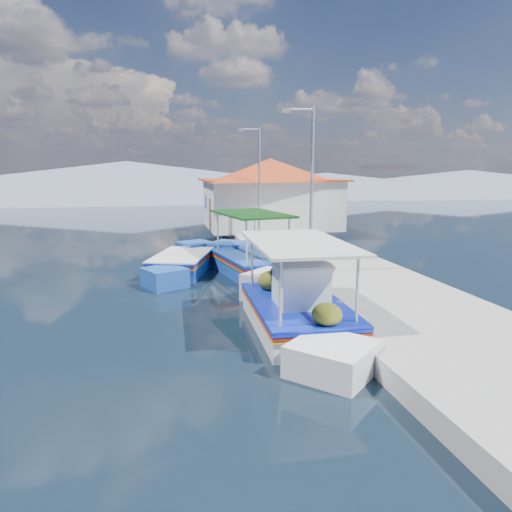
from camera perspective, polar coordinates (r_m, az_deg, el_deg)
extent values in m
plane|color=black|center=(15.12, -7.91, -6.09)|extent=(160.00, 160.00, 0.00)
cube|color=#A8A59D|center=(21.95, 6.47, -0.11)|extent=(5.00, 44.00, 0.50)
cylinder|color=#A5A8AD|center=(12.93, 10.16, -6.07)|extent=(0.20, 0.20, 0.30)
cylinder|color=#A5A8AD|center=(17.51, 4.06, -1.50)|extent=(0.20, 0.20, 0.30)
cylinder|color=#A5A8AD|center=(23.24, 0.02, 1.56)|extent=(0.20, 0.20, 0.30)
cylinder|color=#A5A8AD|center=(29.08, -2.41, 3.40)|extent=(0.20, 0.20, 0.30)
cube|color=white|center=(12.97, 4.98, -7.84)|extent=(2.42, 4.57, 0.99)
cube|color=white|center=(15.67, 1.53, -4.05)|extent=(2.33, 2.33, 1.09)
cube|color=white|center=(10.45, 10.13, -12.68)|extent=(2.26, 2.26, 0.93)
cube|color=#0E25B8|center=(12.83, 5.01, -5.91)|extent=(2.49, 4.71, 0.06)
cube|color=#A21F0D|center=(12.85, 5.00, -6.26)|extent=(2.49, 4.71, 0.05)
cube|color=orange|center=(12.87, 5.00, -6.57)|extent=(2.49, 4.71, 0.04)
cube|color=#0E25B8|center=(12.81, 5.02, -5.60)|extent=(2.51, 4.66, 0.05)
cube|color=brown|center=(12.82, 5.01, -5.73)|extent=(2.23, 4.48, 0.05)
cube|color=white|center=(12.38, 5.51, -3.59)|extent=(1.30, 1.39, 1.14)
cube|color=silver|center=(12.25, 5.56, -0.90)|extent=(1.41, 1.49, 0.06)
cylinder|color=beige|center=(14.15, -0.88, -0.65)|extent=(0.07, 0.07, 1.66)
cylinder|color=beige|center=(14.65, 6.11, -0.32)|extent=(0.07, 0.07, 1.66)
cylinder|color=beige|center=(10.59, 3.64, -4.58)|extent=(0.07, 0.07, 1.66)
cylinder|color=beige|center=(11.25, 12.59, -3.90)|extent=(0.07, 0.07, 1.66)
cube|color=silver|center=(12.45, 5.14, 1.62)|extent=(2.53, 4.58, 0.07)
ellipsoid|color=#4E5516|center=(13.97, 1.52, -3.05)|extent=(0.79, 0.87, 0.59)
ellipsoid|color=#4E5516|center=(14.66, 3.74, -2.60)|extent=(0.66, 0.73, 0.50)
ellipsoid|color=#4E5516|center=(11.14, 9.13, -6.95)|extent=(0.71, 0.78, 0.53)
sphere|color=#E35707|center=(13.54, 8.40, -1.51)|extent=(0.42, 0.42, 0.42)
cube|color=#1C4BAB|center=(19.38, -0.59, -1.52)|extent=(2.89, 4.38, 1.03)
cube|color=#1C4BAB|center=(22.02, -0.66, 0.31)|extent=(2.18, 2.18, 1.14)
cube|color=#1C4BAB|center=(16.82, -0.50, -3.42)|extent=(2.12, 2.12, 0.98)
cube|color=#0E25B8|center=(19.28, -0.59, -0.13)|extent=(2.97, 4.51, 0.07)
cube|color=#A21F0D|center=(19.30, -0.59, -0.39)|extent=(2.97, 4.51, 0.05)
cube|color=orange|center=(19.31, -0.59, -0.61)|extent=(2.97, 4.51, 0.04)
cube|color=#1C4BAB|center=(19.27, -0.59, 0.09)|extent=(2.99, 4.47, 0.05)
cube|color=brown|center=(19.27, -0.59, 0.00)|extent=(2.70, 4.27, 0.05)
cylinder|color=beige|center=(20.83, -3.04, 3.21)|extent=(0.08, 0.08, 1.74)
cylinder|color=beige|center=(20.84, 1.75, 3.22)|extent=(0.08, 0.08, 1.74)
cylinder|color=beige|center=(17.46, -3.40, 1.75)|extent=(0.08, 0.08, 1.74)
cylinder|color=beige|center=(17.48, 2.31, 1.77)|extent=(0.08, 0.08, 1.74)
cube|color=#0B3B0F|center=(19.03, -0.60, 5.15)|extent=(2.99, 4.40, 0.08)
cube|color=#1C4BAB|center=(19.81, -8.97, -1.39)|extent=(2.97, 4.07, 1.02)
cube|color=#1C4BAB|center=(22.05, -11.28, 0.10)|extent=(1.87, 1.87, 1.13)
cube|color=#1C4BAB|center=(17.68, -6.20, -2.80)|extent=(1.81, 1.81, 0.96)
cube|color=#0E25B8|center=(19.72, -9.01, -0.05)|extent=(3.06, 4.20, 0.06)
cube|color=#A21F0D|center=(19.74, -9.00, -0.30)|extent=(3.06, 4.20, 0.05)
cube|color=orange|center=(19.75, -9.00, -0.51)|extent=(3.06, 4.20, 0.04)
cube|color=white|center=(19.71, -9.02, 0.16)|extent=(3.07, 4.17, 0.05)
cube|color=brown|center=(19.71, -9.02, 0.07)|extent=(2.80, 3.96, 0.05)
cube|color=white|center=(30.39, 1.75, 6.28)|extent=(8.00, 6.00, 3.00)
cube|color=red|center=(30.31, 1.76, 9.20)|extent=(8.64, 6.48, 0.10)
pyramid|color=red|center=(30.30, 1.77, 10.43)|extent=(10.49, 10.49, 1.40)
cube|color=brown|center=(28.77, -5.54, 4.99)|extent=(0.06, 1.00, 2.00)
cube|color=#0E25B8|center=(31.19, -6.08, 6.53)|extent=(0.06, 1.20, 0.90)
cylinder|color=#A5A8AD|center=(17.38, 6.75, 7.85)|extent=(0.12, 0.12, 6.00)
cylinder|color=#A5A8AD|center=(17.32, 5.32, 17.31)|extent=(1.00, 0.08, 0.08)
cube|color=#A5A8AD|center=(17.18, 3.65, 17.23)|extent=(0.30, 0.14, 0.14)
cylinder|color=#A5A8AD|center=(26.06, 0.39, 8.85)|extent=(0.12, 0.12, 6.00)
cylinder|color=#A5A8AD|center=(26.02, -0.71, 15.13)|extent=(1.00, 0.08, 0.08)
cube|color=#A5A8AD|center=(25.93, -1.84, 15.03)|extent=(0.30, 0.14, 0.14)
cone|color=slate|center=(70.60, -15.34, 8.80)|extent=(96.00, 96.00, 5.50)
cone|color=slate|center=(75.12, 8.44, 8.51)|extent=(76.80, 76.80, 3.80)
cone|color=slate|center=(86.97, 24.26, 8.10)|extent=(89.60, 89.60, 4.20)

